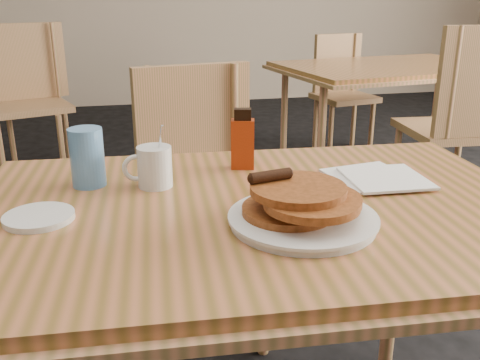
# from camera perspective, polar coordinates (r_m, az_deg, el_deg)

# --- Properties ---
(main_table) EXTENTS (1.29, 0.91, 0.75)m
(main_table) POSITION_cam_1_polar(r_m,az_deg,el_deg) (1.13, 1.97, -4.53)
(main_table) COLOR #B0663E
(main_table) RESTS_ON floor
(neighbor_table) EXTENTS (1.45, 1.09, 0.75)m
(neighbor_table) POSITION_cam_1_polar(r_m,az_deg,el_deg) (3.48, 15.76, 11.12)
(neighbor_table) COLOR #B0663E
(neighbor_table) RESTS_ON floor
(chair_main_far) EXTENTS (0.50, 0.51, 0.94)m
(chair_main_far) POSITION_cam_1_polar(r_m,az_deg,el_deg) (1.86, -4.44, 0.25)
(chair_main_far) COLOR tan
(chair_main_far) RESTS_ON floor
(chair_neighbor_far) EXTENTS (0.46, 0.47, 0.87)m
(chair_neighbor_far) POSITION_cam_1_polar(r_m,az_deg,el_deg) (4.18, 10.70, 10.15)
(chair_neighbor_far) COLOR tan
(chair_neighbor_far) RESTS_ON floor
(chair_neighbor_near) EXTENTS (0.50, 0.50, 1.03)m
(chair_neighbor_near) POSITION_cam_1_polar(r_m,az_deg,el_deg) (2.86, 23.05, 6.75)
(chair_neighbor_near) COLOR tan
(chair_neighbor_near) RESTS_ON floor
(chair_wall_extra) EXTENTS (0.57, 0.58, 0.98)m
(chair_wall_extra) POSITION_cam_1_polar(r_m,az_deg,el_deg) (3.77, -21.39, 9.23)
(chair_wall_extra) COLOR tan
(chair_wall_extra) RESTS_ON floor
(pancake_plate) EXTENTS (0.29, 0.29, 0.10)m
(pancake_plate) POSITION_cam_1_polar(r_m,az_deg,el_deg) (1.02, 6.70, -3.12)
(pancake_plate) COLOR silver
(pancake_plate) RESTS_ON main_table
(coffee_mug) EXTENTS (0.11, 0.08, 0.15)m
(coffee_mug) POSITION_cam_1_polar(r_m,az_deg,el_deg) (1.22, -9.21, 1.48)
(coffee_mug) COLOR silver
(coffee_mug) RESTS_ON main_table
(syrup_bottle) EXTENTS (0.06, 0.05, 0.15)m
(syrup_bottle) POSITION_cam_1_polar(r_m,az_deg,el_deg) (1.33, 0.28, 4.19)
(syrup_bottle) COLOR maroon
(syrup_bottle) RESTS_ON main_table
(napkin_stack) EXTENTS (0.22, 0.23, 0.01)m
(napkin_stack) POSITION_cam_1_polar(r_m,az_deg,el_deg) (1.30, 14.48, 0.26)
(napkin_stack) COLOR white
(napkin_stack) RESTS_ON main_table
(blue_tumbler) EXTENTS (0.09, 0.09, 0.13)m
(blue_tumbler) POSITION_cam_1_polar(r_m,az_deg,el_deg) (1.25, -15.99, 2.34)
(blue_tumbler) COLOR #568ECB
(blue_tumbler) RESTS_ON main_table
(side_saucer) EXTENTS (0.15, 0.15, 0.01)m
(side_saucer) POSITION_cam_1_polar(r_m,az_deg,el_deg) (1.11, -20.66, -3.72)
(side_saucer) COLOR silver
(side_saucer) RESTS_ON main_table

